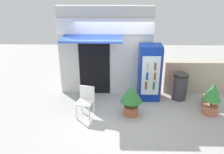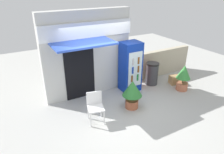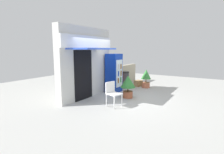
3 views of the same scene
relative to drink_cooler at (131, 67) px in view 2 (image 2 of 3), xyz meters
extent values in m
plane|color=#B2B2AD|center=(-1.16, -0.95, -0.92)|extent=(16.00, 16.00, 0.00)
cube|color=silver|center=(-1.45, 0.53, 0.56)|extent=(3.13, 0.32, 2.96)
cube|color=white|center=(-1.45, 0.33, 1.43)|extent=(3.13, 0.08, 0.50)
cube|color=blue|center=(-1.82, -0.14, 1.15)|extent=(1.84, 1.02, 0.06)
cube|color=black|center=(-1.82, 0.35, 0.09)|extent=(1.04, 0.03, 2.02)
cube|color=#0C2D9E|center=(-0.01, 0.01, 0.00)|extent=(0.70, 0.58, 1.85)
cube|color=silver|center=(-0.01, -0.30, 0.00)|extent=(0.56, 0.02, 1.29)
cube|color=red|center=(0.35, 0.01, 0.00)|extent=(0.02, 0.53, 1.66)
cylinder|color=brown|center=(-0.14, -0.31, -0.32)|extent=(0.06, 0.06, 0.24)
cylinder|color=#196B2D|center=(0.11, -0.31, -0.32)|extent=(0.06, 0.06, 0.24)
cylinder|color=#1938A5|center=(-0.12, -0.31, 0.00)|extent=(0.06, 0.06, 0.24)
cylinder|color=brown|center=(0.12, -0.31, 0.00)|extent=(0.06, 0.06, 0.24)
cylinder|color=#B2B2B7|center=(-0.12, -0.31, 0.32)|extent=(0.06, 0.06, 0.24)
cylinder|color=brown|center=(0.11, -0.31, 0.32)|extent=(0.06, 0.06, 0.24)
cylinder|color=white|center=(-2.21, -1.35, -0.70)|extent=(0.04, 0.04, 0.45)
cylinder|color=white|center=(-1.83, -1.44, -0.70)|extent=(0.04, 0.04, 0.45)
cylinder|color=white|center=(-2.12, -0.96, -0.70)|extent=(0.04, 0.04, 0.45)
cylinder|color=white|center=(-1.74, -1.05, -0.70)|extent=(0.04, 0.04, 0.45)
cube|color=white|center=(-1.97, -1.20, -0.46)|extent=(0.53, 0.54, 0.04)
cube|color=white|center=(-1.93, -1.00, -0.24)|extent=(0.44, 0.14, 0.40)
cylinder|color=#AD5B3D|center=(-0.64, -1.08, -0.78)|extent=(0.42, 0.42, 0.28)
cylinder|color=brown|center=(-0.64, -1.08, -0.56)|extent=(0.05, 0.05, 0.17)
cone|color=#2D7533|center=(-0.64, -1.08, -0.22)|extent=(0.63, 0.63, 0.50)
cylinder|color=#BC6B4C|center=(1.71, -0.98, -0.78)|extent=(0.43, 0.43, 0.28)
cylinder|color=brown|center=(1.71, -0.98, -0.54)|extent=(0.05, 0.05, 0.20)
cone|color=#388C3D|center=(1.71, -0.98, -0.19)|extent=(0.52, 0.52, 0.51)
cylinder|color=#38383D|center=(1.01, -0.02, -0.51)|extent=(0.48, 0.48, 0.83)
cylinder|color=black|center=(1.01, -0.02, -0.06)|extent=(0.50, 0.50, 0.06)
cube|color=#B7AD93|center=(1.99, 0.53, -0.36)|extent=(2.80, 0.22, 1.12)
cube|color=tan|center=(1.84, -0.48, -0.76)|extent=(0.47, 0.43, 0.34)
camera|label=1|loc=(-1.08, -7.08, 2.76)|focal=37.50mm
camera|label=2|loc=(-3.96, -5.74, 2.80)|focal=32.95mm
camera|label=3|loc=(-7.26, -4.42, 1.12)|focal=28.40mm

